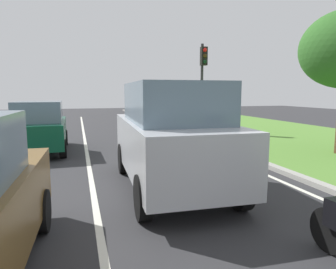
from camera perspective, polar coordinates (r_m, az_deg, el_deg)
ground_plane at (r=11.22m, az=-11.40°, el=-2.96°), size 60.00×60.00×0.00m
lane_line_center at (r=11.18m, az=-14.98°, el=-3.09°), size 0.12×32.00×0.01m
lane_line_right_edge at (r=12.06m, az=5.90°, el=-2.07°), size 0.12×32.00×0.01m
grass_verge_right at (r=14.63m, az=23.95°, el=-0.85°), size 9.00×48.00×0.06m
curb_right at (r=12.25m, az=8.07°, el=-1.68°), size 0.24×48.00×0.12m
car_suv_ahead at (r=6.51m, az=0.61°, el=-0.19°), size 2.11×4.57×2.28m
car_hatchback_far at (r=11.42m, az=-22.82°, el=1.24°), size 1.78×3.73×1.78m
traffic_light_near_right at (r=15.69m, az=6.54°, el=11.48°), size 0.32×0.50×4.49m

